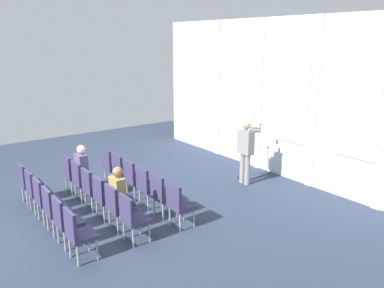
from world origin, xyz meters
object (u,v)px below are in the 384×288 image
object	(u,v)px
chair_r0_c5	(178,202)
audience_r1_c1	(84,170)
speaker	(246,148)
chair_r1_c1	(81,179)
chair_r1_c2	(92,187)
chair_r1_c3	(104,195)
chair_r2_c1	(35,189)
chair_r2_c4	(65,219)
chair_r2_c0	(28,181)
chair_r0_c2	(134,177)
chair_r0_c1	(122,170)
mic_stand	(243,166)
chair_r0_c3	(147,185)
chair_r2_c5	(78,232)
chair_r1_c4	(117,205)
chair_r0_c4	(162,193)
chair_r0_c0	(111,164)
chair_r1_c5	(132,216)
chair_r2_c3	(54,207)
chair_r2_c2	(44,197)
chair_r1_c0	(72,172)
audience_r1_c4	(120,195)

from	to	relation	value
chair_r0_c5	audience_r1_c1	size ratio (longest dim) A/B	0.70
speaker	chair_r1_c1	world-z (taller)	speaker
chair_r1_c2	chair_r1_c3	xyz separation A→B (m)	(0.62, 0.00, 0.00)
chair_r2_c1	chair_r2_c4	distance (m)	1.85
chair_r2_c0	chair_r0_c2	bearing A→B (deg)	59.18
chair_r0_c1	mic_stand	bearing A→B (deg)	70.13
chair_r0_c3	chair_r2_c5	bearing A→B (deg)	-59.18
chair_r1_c4	chair_r1_c2	bearing A→B (deg)	180.00
chair_r2_c5	chair_r0_c4	bearing A→B (deg)	106.61
chair_r0_c0	chair_r1_c5	distance (m)	3.24
chair_r1_c2	chair_r1_c3	size ratio (longest dim) A/B	1.00
chair_r2_c5	chair_r2_c3	bearing A→B (deg)	180.00
chair_r2_c2	chair_r0_c0	bearing A→B (deg)	120.82
chair_r2_c1	chair_r2_c3	xyz separation A→B (m)	(1.23, 0.00, 0.00)
chair_r0_c3	chair_r1_c3	size ratio (longest dim) A/B	1.00
chair_r0_c1	chair_r1_c3	size ratio (longest dim) A/B	1.00
chair_r0_c0	chair_r0_c1	xyz separation A→B (m)	(0.62, 0.00, 0.00)
chair_r1_c0	chair_r0_c5	bearing A→B (deg)	18.53
chair_r1_c2	chair_r1_c4	xyz separation A→B (m)	(1.23, 0.00, 0.00)
chair_r0_c1	chair_r0_c3	xyz separation A→B (m)	(1.23, 0.00, 0.00)
chair_r0_c1	audience_r1_c4	world-z (taller)	audience_r1_c4
chair_r2_c1	chair_r2_c2	distance (m)	0.62
chair_r0_c2	chair_r1_c2	bearing A→B (deg)	-90.00
chair_r0_c3	chair_r2_c1	bearing A→B (deg)	-120.82
mic_stand	chair_r1_c3	xyz separation A→B (m)	(0.12, -4.10, 0.20)
chair_r1_c4	chair_r1_c5	xyz separation A→B (m)	(0.62, 0.00, 0.00)
chair_r1_c5	chair_r2_c3	bearing A→B (deg)	-140.04
chair_r2_c0	chair_r2_c1	bearing A→B (deg)	0.00
mic_stand	chair_r1_c3	distance (m)	4.11
chair_r1_c0	chair_r0_c3	bearing A→B (deg)	29.19
chair_r2_c0	chair_r2_c4	bearing A→B (deg)	0.00
audience_r1_c1	chair_r2_c1	world-z (taller)	audience_r1_c1
chair_r0_c0	chair_r0_c1	size ratio (longest dim) A/B	1.00
chair_r0_c3	chair_r1_c2	bearing A→B (deg)	-120.82
chair_r1_c0	chair_r2_c5	world-z (taller)	same
chair_r0_c0	chair_r2_c4	distance (m)	3.21
chair_r0_c3	chair_r2_c1	world-z (taller)	same
audience_r1_c4	chair_r2_c4	xyz separation A→B (m)	(0.00, -1.11, -0.19)
chair_r2_c0	chair_r1_c5	bearing A→B (deg)	18.53
speaker	chair_r2_c1	world-z (taller)	speaker
chair_r0_c1	chair_r2_c5	world-z (taller)	same
chair_r0_c3	audience_r1_c4	xyz separation A→B (m)	(0.62, -0.95, 0.19)
audience_r1_c4	chair_r2_c2	bearing A→B (deg)	-137.86
chair_r1_c3	chair_r2_c4	bearing A→B (deg)	-59.18
chair_r0_c5	chair_r1_c5	xyz separation A→B (m)	(0.00, -1.03, 0.00)
chair_r0_c4	chair_r2_c1	size ratio (longest dim) A/B	1.00
chair_r1_c2	chair_r1_c3	bearing A→B (deg)	0.00
chair_r0_c1	chair_r1_c5	size ratio (longest dim) A/B	1.00
chair_r0_c1	chair_r1_c1	size ratio (longest dim) A/B	1.00
chair_r0_c5	chair_r2_c5	distance (m)	2.06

